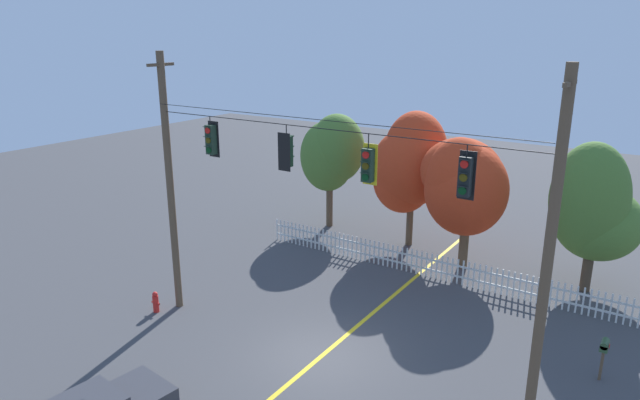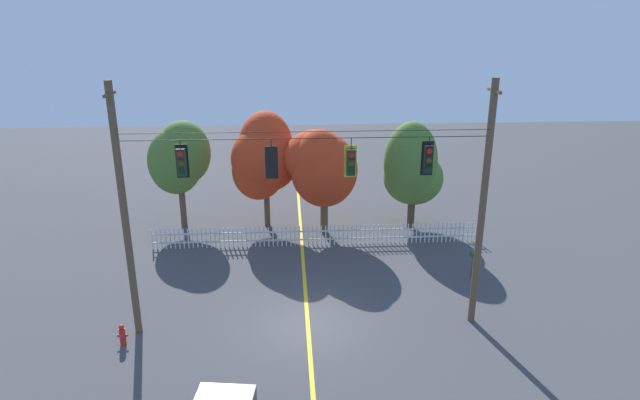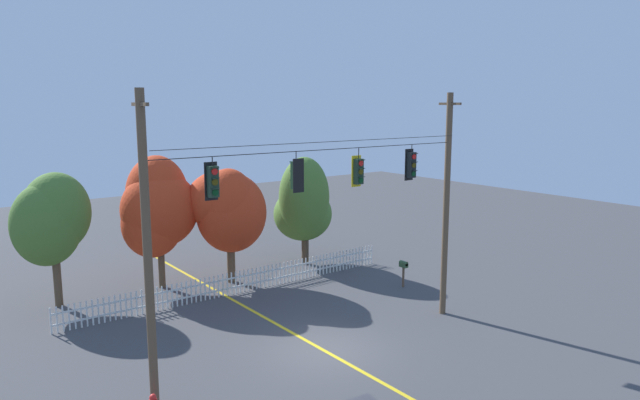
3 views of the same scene
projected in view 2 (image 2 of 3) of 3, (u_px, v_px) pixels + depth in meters
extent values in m
plane|color=#424244|center=(308.00, 326.00, 20.73)|extent=(80.00, 80.00, 0.00)
cube|color=gold|center=(308.00, 326.00, 20.73)|extent=(0.16, 36.00, 0.01)
cylinder|color=brown|center=(125.00, 216.00, 18.85)|extent=(0.26, 0.26, 9.32)
cylinder|color=brown|center=(482.00, 208.00, 19.59)|extent=(0.26, 0.26, 9.32)
cube|color=brown|center=(109.00, 94.00, 17.48)|extent=(0.10, 1.10, 0.10)
cube|color=brown|center=(495.00, 91.00, 18.22)|extent=(0.10, 1.10, 0.10)
cylinder|color=black|center=(306.00, 138.00, 18.35)|extent=(12.55, 0.02, 0.02)
cylinder|color=black|center=(307.00, 132.00, 18.02)|extent=(12.55, 0.02, 0.02)
cylinder|color=black|center=(180.00, 144.00, 18.15)|extent=(0.03, 0.03, 0.29)
cube|color=black|center=(182.00, 161.00, 18.47)|extent=(0.43, 0.02, 1.18)
cube|color=#1E3323|center=(182.00, 162.00, 18.35)|extent=(0.30, 0.24, 0.95)
cylinder|color=red|center=(180.00, 154.00, 18.12)|extent=(0.20, 0.03, 0.20)
cube|color=#1E3323|center=(180.00, 151.00, 18.04)|extent=(0.22, 0.12, 0.06)
cylinder|color=#463B09|center=(181.00, 163.00, 18.22)|extent=(0.20, 0.03, 0.20)
cube|color=#1E3323|center=(180.00, 160.00, 18.14)|extent=(0.22, 0.12, 0.06)
cylinder|color=#073513|center=(182.00, 172.00, 18.33)|extent=(0.20, 0.03, 0.20)
cube|color=#1E3323|center=(181.00, 169.00, 18.25)|extent=(0.22, 0.12, 0.06)
cylinder|color=black|center=(271.00, 144.00, 18.34)|extent=(0.03, 0.03, 0.33)
cube|color=black|center=(272.00, 163.00, 18.42)|extent=(0.43, 0.02, 1.14)
cube|color=black|center=(272.00, 162.00, 18.54)|extent=(0.30, 0.24, 0.92)
cylinder|color=red|center=(272.00, 152.00, 18.57)|extent=(0.20, 0.03, 0.20)
cube|color=black|center=(271.00, 148.00, 18.57)|extent=(0.22, 0.12, 0.06)
cylinder|color=#463B09|center=(272.00, 161.00, 18.67)|extent=(0.20, 0.03, 0.20)
cube|color=black|center=(272.00, 157.00, 18.67)|extent=(0.22, 0.12, 0.06)
cylinder|color=#073513|center=(272.00, 169.00, 18.77)|extent=(0.20, 0.03, 0.20)
cube|color=black|center=(272.00, 166.00, 18.77)|extent=(0.22, 0.12, 0.06)
cylinder|color=black|center=(351.00, 144.00, 18.51)|extent=(0.03, 0.03, 0.40)
cube|color=yellow|center=(350.00, 161.00, 18.84)|extent=(0.43, 0.02, 1.14)
cube|color=#1E3323|center=(351.00, 162.00, 18.72)|extent=(0.30, 0.24, 0.92)
cylinder|color=red|center=(351.00, 155.00, 18.49)|extent=(0.20, 0.03, 0.20)
cube|color=#1E3323|center=(352.00, 152.00, 18.41)|extent=(0.22, 0.12, 0.06)
cylinder|color=#463B09|center=(351.00, 163.00, 18.59)|extent=(0.20, 0.03, 0.20)
cube|color=#1E3323|center=(352.00, 160.00, 18.51)|extent=(0.22, 0.12, 0.06)
cylinder|color=#073513|center=(351.00, 172.00, 18.69)|extent=(0.20, 0.03, 0.20)
cube|color=#1E3323|center=(351.00, 169.00, 18.61)|extent=(0.22, 0.12, 0.06)
cylinder|color=black|center=(429.00, 141.00, 18.65)|extent=(0.03, 0.03, 0.30)
cube|color=black|center=(427.00, 158.00, 18.98)|extent=(0.43, 0.02, 1.23)
cube|color=black|center=(428.00, 159.00, 18.86)|extent=(0.30, 0.24, 1.00)
cylinder|color=red|center=(430.00, 151.00, 18.62)|extent=(0.20, 0.03, 0.20)
cube|color=black|center=(430.00, 148.00, 18.54)|extent=(0.22, 0.12, 0.06)
cylinder|color=#463B09|center=(429.00, 160.00, 18.73)|extent=(0.20, 0.03, 0.20)
cube|color=black|center=(430.00, 157.00, 18.65)|extent=(0.22, 0.12, 0.06)
cylinder|color=#073513|center=(428.00, 169.00, 18.84)|extent=(0.20, 0.03, 0.20)
cube|color=black|center=(429.00, 167.00, 18.76)|extent=(0.22, 0.12, 0.06)
cube|color=silver|center=(152.00, 240.00, 27.31)|extent=(0.06, 0.04, 1.07)
cube|color=silver|center=(157.00, 239.00, 27.32)|extent=(0.06, 0.04, 1.07)
cube|color=silver|center=(161.00, 239.00, 27.33)|extent=(0.06, 0.04, 1.07)
cube|color=silver|center=(166.00, 239.00, 27.35)|extent=(0.06, 0.04, 1.07)
cube|color=silver|center=(170.00, 239.00, 27.36)|extent=(0.06, 0.04, 1.07)
cube|color=silver|center=(175.00, 239.00, 27.37)|extent=(0.06, 0.04, 1.07)
cube|color=silver|center=(179.00, 239.00, 27.39)|extent=(0.06, 0.04, 1.07)
cube|color=silver|center=(184.00, 239.00, 27.40)|extent=(0.06, 0.04, 1.07)
cube|color=silver|center=(188.00, 239.00, 27.41)|extent=(0.06, 0.04, 1.07)
cube|color=silver|center=(193.00, 239.00, 27.43)|extent=(0.06, 0.04, 1.07)
cube|color=silver|center=(197.00, 238.00, 27.44)|extent=(0.06, 0.04, 1.07)
cube|color=silver|center=(202.00, 238.00, 27.45)|extent=(0.06, 0.04, 1.07)
cube|color=silver|center=(206.00, 238.00, 27.46)|extent=(0.06, 0.04, 1.07)
cube|color=silver|center=(211.00, 238.00, 27.48)|extent=(0.06, 0.04, 1.07)
cube|color=silver|center=(215.00, 238.00, 27.49)|extent=(0.06, 0.04, 1.07)
cube|color=silver|center=(220.00, 238.00, 27.50)|extent=(0.06, 0.04, 1.07)
cube|color=silver|center=(224.00, 238.00, 27.52)|extent=(0.06, 0.04, 1.07)
cube|color=silver|center=(229.00, 238.00, 27.53)|extent=(0.06, 0.04, 1.07)
cube|color=silver|center=(233.00, 238.00, 27.54)|extent=(0.06, 0.04, 1.07)
cube|color=silver|center=(238.00, 238.00, 27.56)|extent=(0.06, 0.04, 1.07)
cube|color=silver|center=(242.00, 237.00, 27.57)|extent=(0.06, 0.04, 1.07)
cube|color=silver|center=(246.00, 237.00, 27.58)|extent=(0.06, 0.04, 1.07)
cube|color=silver|center=(251.00, 237.00, 27.60)|extent=(0.06, 0.04, 1.07)
cube|color=silver|center=(255.00, 237.00, 27.61)|extent=(0.06, 0.04, 1.07)
cube|color=silver|center=(260.00, 237.00, 27.62)|extent=(0.06, 0.04, 1.07)
cube|color=silver|center=(264.00, 237.00, 27.64)|extent=(0.06, 0.04, 1.07)
cube|color=silver|center=(269.00, 237.00, 27.65)|extent=(0.06, 0.04, 1.07)
cube|color=silver|center=(273.00, 237.00, 27.66)|extent=(0.06, 0.04, 1.07)
cube|color=silver|center=(277.00, 237.00, 27.67)|extent=(0.06, 0.04, 1.07)
cube|color=silver|center=(282.00, 236.00, 27.69)|extent=(0.06, 0.04, 1.07)
cube|color=silver|center=(286.00, 236.00, 27.70)|extent=(0.06, 0.04, 1.07)
cube|color=silver|center=(291.00, 236.00, 27.71)|extent=(0.06, 0.04, 1.07)
cube|color=silver|center=(295.00, 236.00, 27.73)|extent=(0.06, 0.04, 1.07)
cube|color=silver|center=(299.00, 236.00, 27.74)|extent=(0.06, 0.04, 1.07)
cube|color=silver|center=(304.00, 236.00, 27.75)|extent=(0.06, 0.04, 1.07)
cube|color=silver|center=(308.00, 236.00, 27.77)|extent=(0.06, 0.04, 1.07)
cube|color=silver|center=(313.00, 236.00, 27.78)|extent=(0.06, 0.04, 1.07)
cube|color=silver|center=(317.00, 236.00, 27.79)|extent=(0.06, 0.04, 1.07)
cube|color=silver|center=(321.00, 236.00, 27.81)|extent=(0.06, 0.04, 1.07)
cube|color=silver|center=(326.00, 235.00, 27.82)|extent=(0.06, 0.04, 1.07)
cube|color=silver|center=(330.00, 235.00, 27.83)|extent=(0.06, 0.04, 1.07)
cube|color=silver|center=(335.00, 235.00, 27.85)|extent=(0.06, 0.04, 1.07)
cube|color=silver|center=(339.00, 235.00, 27.86)|extent=(0.06, 0.04, 1.07)
cube|color=silver|center=(343.00, 235.00, 27.87)|extent=(0.06, 0.04, 1.07)
cube|color=silver|center=(348.00, 235.00, 27.88)|extent=(0.06, 0.04, 1.07)
cube|color=silver|center=(352.00, 235.00, 27.90)|extent=(0.06, 0.04, 1.07)
cube|color=silver|center=(356.00, 235.00, 27.91)|extent=(0.06, 0.04, 1.07)
cube|color=silver|center=(361.00, 235.00, 27.92)|extent=(0.06, 0.04, 1.07)
cube|color=silver|center=(365.00, 234.00, 27.94)|extent=(0.06, 0.04, 1.07)
cube|color=silver|center=(369.00, 234.00, 27.95)|extent=(0.06, 0.04, 1.07)
cube|color=silver|center=(374.00, 234.00, 27.96)|extent=(0.06, 0.04, 1.07)
cube|color=silver|center=(378.00, 234.00, 27.98)|extent=(0.06, 0.04, 1.07)
cube|color=silver|center=(382.00, 234.00, 27.99)|extent=(0.06, 0.04, 1.07)
cube|color=silver|center=(387.00, 234.00, 28.00)|extent=(0.06, 0.04, 1.07)
cube|color=silver|center=(391.00, 234.00, 28.02)|extent=(0.06, 0.04, 1.07)
cube|color=silver|center=(395.00, 234.00, 28.03)|extent=(0.06, 0.04, 1.07)
cube|color=silver|center=(399.00, 234.00, 28.04)|extent=(0.06, 0.04, 1.07)
cube|color=silver|center=(404.00, 234.00, 28.06)|extent=(0.06, 0.04, 1.07)
cube|color=silver|center=(408.00, 233.00, 28.07)|extent=(0.06, 0.04, 1.07)
cube|color=silver|center=(412.00, 233.00, 28.08)|extent=(0.06, 0.04, 1.07)
cube|color=silver|center=(417.00, 233.00, 28.09)|extent=(0.06, 0.04, 1.07)
cube|color=silver|center=(421.00, 233.00, 28.11)|extent=(0.06, 0.04, 1.07)
cube|color=silver|center=(425.00, 233.00, 28.12)|extent=(0.06, 0.04, 1.07)
cube|color=silver|center=(429.00, 233.00, 28.13)|extent=(0.06, 0.04, 1.07)
cube|color=silver|center=(434.00, 233.00, 28.15)|extent=(0.06, 0.04, 1.07)
cube|color=silver|center=(438.00, 233.00, 28.16)|extent=(0.06, 0.04, 1.07)
cube|color=silver|center=(442.00, 233.00, 28.17)|extent=(0.06, 0.04, 1.07)
cube|color=silver|center=(447.00, 233.00, 28.19)|extent=(0.06, 0.04, 1.07)
cube|color=silver|center=(451.00, 232.00, 28.20)|extent=(0.06, 0.04, 1.07)
cube|color=silver|center=(455.00, 232.00, 28.21)|extent=(0.06, 0.04, 1.07)
cube|color=silver|center=(459.00, 232.00, 28.23)|extent=(0.06, 0.04, 1.07)
cube|color=silver|center=(464.00, 232.00, 28.24)|extent=(0.06, 0.04, 1.07)
cube|color=silver|center=(468.00, 232.00, 28.25)|extent=(0.06, 0.04, 1.07)
cube|color=silver|center=(472.00, 232.00, 28.27)|extent=(0.06, 0.04, 1.07)
cube|color=silver|center=(476.00, 232.00, 28.28)|extent=(0.06, 0.04, 1.07)
cube|color=silver|center=(317.00, 239.00, 27.89)|extent=(16.72, 0.03, 0.08)
cube|color=silver|center=(317.00, 231.00, 27.74)|extent=(16.72, 0.03, 0.08)
cylinder|color=brown|center=(183.00, 203.00, 30.11)|extent=(0.34, 0.34, 2.75)
ellipsoid|color=#4C752D|center=(175.00, 162.00, 29.47)|extent=(2.95, 2.46, 3.66)
ellipsoid|color=#4C752D|center=(184.00, 153.00, 29.52)|extent=(2.90, 2.62, 3.54)
cylinder|color=brown|center=(267.00, 205.00, 30.26)|extent=(0.32, 0.32, 2.39)
ellipsoid|color=red|center=(258.00, 170.00, 29.47)|extent=(2.88, 2.75, 3.28)
ellipsoid|color=red|center=(265.00, 159.00, 29.24)|extent=(3.70, 3.21, 3.68)
ellipsoid|color=red|center=(266.00, 147.00, 29.39)|extent=(2.96, 2.92, 3.91)
cylinder|color=brown|center=(324.00, 211.00, 29.25)|extent=(0.40, 0.40, 2.48)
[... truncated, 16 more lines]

